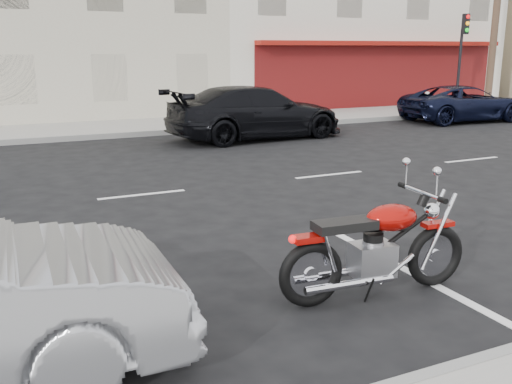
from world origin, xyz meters
TOP-DOWN VIEW (x-y plane):
  - ground at (0.00, 0.00)m, footprint 120.00×120.00m
  - traffic_light at (13.50, 8.33)m, footprint 0.26×0.30m
  - fire_hydrant at (12.00, 8.50)m, footprint 0.20×0.20m
  - motorcycle at (0.01, -5.43)m, footprint 2.24×0.74m
  - suv_far at (11.29, 5.73)m, footprint 4.78×2.42m
  - car_far at (2.69, 5.18)m, footprint 5.47×2.55m

SIDE VIEW (x-z plane):
  - ground at x=0.00m, z-range 0.00..0.00m
  - motorcycle at x=0.01m, z-range -0.05..1.07m
  - fire_hydrant at x=12.00m, z-range 0.17..0.89m
  - suv_far at x=11.29m, z-range 0.00..1.30m
  - car_far at x=2.69m, z-range 0.00..1.54m
  - traffic_light at x=13.50m, z-range 0.66..4.46m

